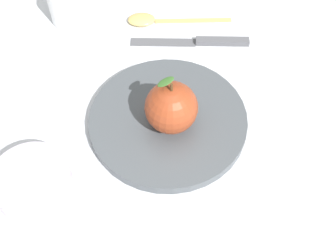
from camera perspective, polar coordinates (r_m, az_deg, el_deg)
ground_plane at (r=0.68m, az=0.16°, el=1.11°), size 2.40×2.40×0.00m
dinner_plate at (r=0.65m, az=0.00°, el=-0.56°), size 0.23×0.23×0.02m
apple at (r=0.61m, az=0.42°, el=1.03°), size 0.07×0.07×0.09m
side_bowl at (r=0.61m, az=-16.88°, el=-7.92°), size 0.10×0.10×0.04m
cup at (r=0.81m, az=-12.58°, el=13.80°), size 0.07×0.07×0.06m
knife at (r=0.77m, az=4.18°, el=9.33°), size 0.16×0.14×0.01m
spoon at (r=0.81m, az=-1.82°, el=12.05°), size 0.15×0.14×0.01m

